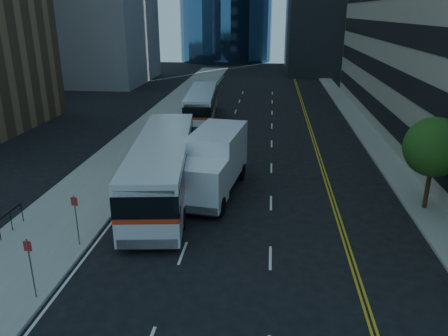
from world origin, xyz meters
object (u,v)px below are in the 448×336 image
Objects in this scene: bus_rear at (202,104)px; box_truck at (214,162)px; bus_front at (163,167)px; street_tree at (434,147)px.

box_truck is (3.62, -18.58, 0.31)m from bus_rear.
box_truck is at bearing 11.68° from bus_front.
box_truck reaches higher than bus_front.
box_truck is (2.88, 0.99, 0.03)m from bus_front.
street_tree is 0.37× the size of bus_front.
street_tree reaches higher than bus_rear.
bus_rear is at bearing 84.87° from bus_front.
bus_front is 1.17× the size of bus_rear.
bus_front reaches higher than bus_rear.
bus_rear is at bearing 108.67° from box_truck.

